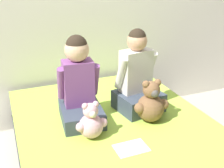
# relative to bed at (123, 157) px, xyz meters

# --- Properties ---
(bed) EXTENTS (1.43, 2.05, 0.44)m
(bed) POSITION_rel_bed_xyz_m (0.00, 0.00, 0.00)
(bed) COLOR #2D2D33
(bed) RESTS_ON ground_plane
(child_on_left) EXTENTS (0.33, 0.42, 0.64)m
(child_on_left) POSITION_rel_bed_xyz_m (-0.22, 0.29, 0.49)
(child_on_left) COLOR #384251
(child_on_left) RESTS_ON bed
(child_on_right) EXTENTS (0.38, 0.35, 0.65)m
(child_on_right) POSITION_rel_bed_xyz_m (0.25, 0.28, 0.48)
(child_on_right) COLOR #384251
(child_on_right) RESTS_ON bed
(teddy_bear_held_by_left_child) EXTENTS (0.22, 0.16, 0.26)m
(teddy_bear_held_by_left_child) POSITION_rel_bed_xyz_m (-0.23, 0.02, 0.33)
(teddy_bear_held_by_left_child) COLOR #DBA3B2
(teddy_bear_held_by_left_child) RESTS_ON bed
(teddy_bear_held_by_right_child) EXTENTS (0.27, 0.21, 0.33)m
(teddy_bear_held_by_right_child) POSITION_rel_bed_xyz_m (0.25, 0.06, 0.36)
(teddy_bear_held_by_right_child) COLOR brown
(teddy_bear_held_by_right_child) RESTS_ON bed
(sign_card) EXTENTS (0.21, 0.15, 0.00)m
(sign_card) POSITION_rel_bed_xyz_m (-0.03, -0.20, 0.22)
(sign_card) COLOR white
(sign_card) RESTS_ON bed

